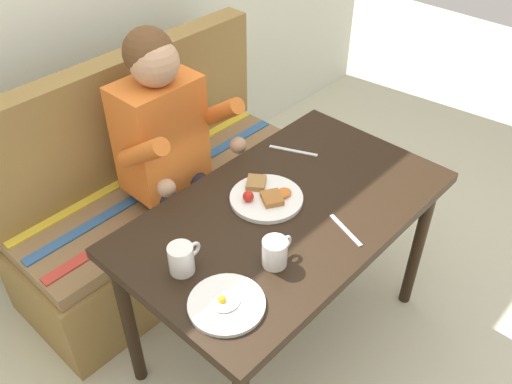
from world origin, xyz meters
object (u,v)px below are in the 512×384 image
at_px(table, 286,225).
at_px(knife, 293,151).
at_px(couch, 161,200).
at_px(fork, 346,230).
at_px(plate_breakfast, 266,197).
at_px(person, 172,145).
at_px(plate_eggs, 226,304).
at_px(coffee_mug_second, 275,252).
at_px(coffee_mug, 182,258).

xyz_separation_m(table, knife, (0.28, 0.21, 0.08)).
bearing_deg(couch, fork, -87.42).
relative_size(table, plate_breakfast, 4.55).
relative_size(couch, person, 1.19).
height_order(plate_eggs, coffee_mug_second, coffee_mug_second).
bearing_deg(table, fork, -78.56).
distance_m(person, plate_breakfast, 0.50).
distance_m(plate_eggs, fork, 0.50).
height_order(person, plate_breakfast, person).
bearing_deg(couch, knife, -63.01).
xyz_separation_m(table, couch, (0.00, 0.76, -0.32)).
xyz_separation_m(person, fork, (0.07, -0.81, -0.01)).
xyz_separation_m(plate_eggs, coffee_mug, (0.01, 0.20, 0.04)).
xyz_separation_m(table, person, (-0.03, 0.59, 0.09)).
distance_m(couch, fork, 1.06).
xyz_separation_m(coffee_mug, coffee_mug_second, (0.22, -0.19, -0.00)).
height_order(table, plate_eggs, plate_eggs).
distance_m(couch, coffee_mug, 0.96).
bearing_deg(fork, coffee_mug_second, -176.67).
bearing_deg(coffee_mug_second, plate_breakfast, 47.11).
bearing_deg(fork, plate_breakfast, 120.19).
distance_m(coffee_mug, fork, 0.56).
height_order(person, coffee_mug, person).
relative_size(plate_breakfast, plate_eggs, 1.15).
bearing_deg(coffee_mug_second, table, 31.91).
height_order(fork, knife, same).
bearing_deg(person, couch, 81.53).
bearing_deg(plate_breakfast, fork, -78.92).
xyz_separation_m(fork, knife, (0.24, 0.43, 0.00)).
distance_m(couch, plate_eggs, 1.10).
xyz_separation_m(person, knife, (0.31, -0.38, -0.01)).
height_order(couch, plate_eggs, couch).
bearing_deg(plate_eggs, couch, 63.71).
distance_m(plate_breakfast, coffee_mug, 0.43).
bearing_deg(coffee_mug, fork, -28.74).
bearing_deg(knife, couch, 93.27).
height_order(coffee_mug, knife, coffee_mug).
bearing_deg(knife, coffee_mug, 168.63).
distance_m(table, coffee_mug_second, 0.30).
bearing_deg(fork, table, 120.55).
distance_m(coffee_mug_second, knife, 0.62).
bearing_deg(couch, plate_breakfast, -91.32).
height_order(couch, coffee_mug_second, couch).
bearing_deg(plate_breakfast, coffee_mug_second, -132.89).
bearing_deg(table, person, 92.53).
height_order(coffee_mug_second, knife, coffee_mug_second).
xyz_separation_m(coffee_mug_second, knife, (0.51, 0.35, -0.05)).
bearing_deg(knife, table, -167.48).
relative_size(couch, plate_breakfast, 5.46).
relative_size(couch, fork, 8.47).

